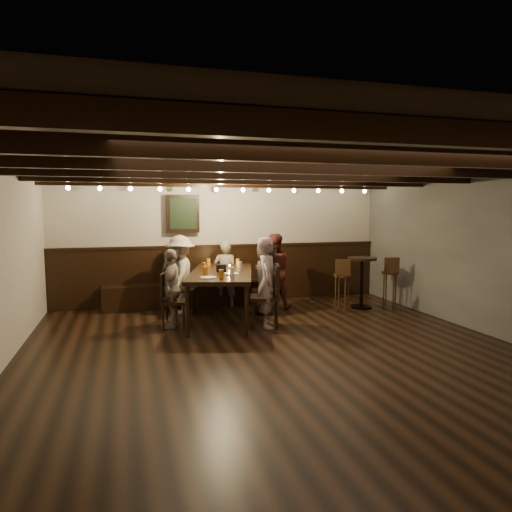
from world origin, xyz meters
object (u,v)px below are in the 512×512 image
object	(u,v)px
chair_right_far	(266,308)
bar_stool_right	(390,289)
high_top_table	(362,275)
person_left_far	(171,288)
person_bench_right	(273,271)
chair_left_far	(174,311)
chair_right_near	(264,299)
person_right_near	(266,278)
person_right_far	(268,282)
person_bench_left	(176,275)
person_left_near	(180,275)
chair_left_near	(183,298)
bar_stool_left	(342,292)
person_bench_centre	(225,274)
dining_table	(221,275)

from	to	relation	value
chair_right_far	bar_stool_right	size ratio (longest dim) A/B	1.02
high_top_table	bar_stool_right	xyz separation A→B (m)	(0.50, -0.16, -0.27)
person_left_far	chair_right_far	bearing A→B (deg)	90.00
person_bench_right	chair_left_far	bearing A→B (deg)	39.84
chair_right_near	person_right_near	distance (m)	0.38
high_top_table	person_right_far	bearing A→B (deg)	-158.34
person_bench_right	person_bench_left	bearing A→B (deg)	0.00
person_left_near	person_bench_left	bearing A→B (deg)	-161.57
chair_right_near	person_right_far	distance (m)	1.01
person_left_near	chair_left_far	bearing A→B (deg)	2.04
person_left_near	person_bench_right	bearing A→B (deg)	105.26
chair_left_near	person_bench_right	xyz separation A→B (m)	(1.68, 0.00, 0.42)
chair_left_near	bar_stool_left	bearing A→B (deg)	92.59
chair_left_near	person_bench_centre	world-z (taller)	person_bench_centre
person_left_near	high_top_table	xyz separation A→B (m)	(3.30, -0.43, -0.07)
high_top_table	person_bench_right	bearing A→B (deg)	164.89
person_right_far	person_bench_right	bearing A→B (deg)	-6.34
bar_stool_left	chair_right_near	bearing A→B (deg)	-165.18
chair_right_far	person_bench_right	distance (m)	1.42
bar_stool_left	person_left_near	bearing A→B (deg)	-167.85
person_right_far	high_top_table	distance (m)	2.26
chair_right_near	person_left_near	xyz separation A→B (m)	(-1.41, 0.39, 0.43)
bar_stool_right	person_right_far	bearing A→B (deg)	-143.77
person_bench_centre	person_bench_right	size ratio (longest dim) A/B	0.89
chair_left_near	person_left_far	distance (m)	0.96
chair_left_far	person_right_near	distance (m)	1.76
person_bench_right	person_left_far	distance (m)	2.13
chair_left_far	person_right_near	bearing A→B (deg)	121.51
person_right_near	bar_stool_left	distance (m)	1.40
chair_right_near	person_left_far	distance (m)	1.76
person_left_near	bar_stool_left	bearing A→B (deg)	92.56
bar_stool_left	bar_stool_right	size ratio (longest dim) A/B	1.00
chair_left_far	bar_stool_left	distance (m)	3.02
person_bench_left	person_right_near	bearing A→B (deg)	164.74
person_left_far	person_right_near	distance (m)	1.75
chair_right_far	person_bench_centre	world-z (taller)	person_bench_centre
dining_table	person_left_near	xyz separation A→B (m)	(-0.60, 0.63, -0.05)
person_right_near	bar_stool_left	size ratio (longest dim) A/B	1.33
person_bench_centre	bar_stool_left	distance (m)	2.19
chair_left_far	chair_right_far	bearing A→B (deg)	90.00
person_left_far	bar_stool_left	size ratio (longest dim) A/B	1.28
dining_table	person_bench_left	size ratio (longest dim) A/B	1.89
chair_right_near	bar_stool_right	size ratio (longest dim) A/B	0.88
chair_left_near	bar_stool_right	size ratio (longest dim) A/B	0.95
person_bench_left	person_left_far	world-z (taller)	person_bench_left
chair_left_near	person_left_near	bearing A→B (deg)	-90.00
chair_left_far	person_bench_right	bearing A→B (deg)	129.84
chair_left_near	bar_stool_right	world-z (taller)	bar_stool_right
person_bench_left	person_bench_right	xyz separation A→B (m)	(1.74, -0.48, 0.07)
person_right_far	chair_right_far	bearing A→B (deg)	90.00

